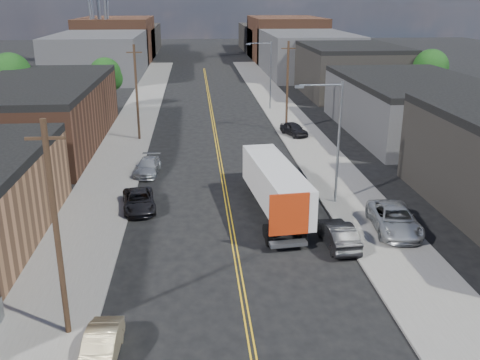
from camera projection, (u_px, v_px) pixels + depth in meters
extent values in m
plane|color=black|center=(211.00, 111.00, 72.09)|extent=(260.00, 260.00, 0.00)
cube|color=gold|center=(216.00, 138.00, 57.96)|extent=(0.32, 120.00, 0.01)
cube|color=slate|center=(127.00, 140.00, 57.17)|extent=(5.00, 140.00, 0.15)
cube|color=slate|center=(302.00, 136.00, 58.70)|extent=(5.00, 140.00, 0.15)
cube|color=#4A2B1D|center=(40.00, 116.00, 54.59)|extent=(12.00, 26.00, 6.00)
cube|color=black|center=(36.00, 84.00, 53.52)|extent=(12.00, 26.00, 0.60)
cube|color=navy|center=(467.00, 176.00, 34.46)|extent=(0.30, 20.00, 0.80)
cube|color=#3A3A3D|center=(412.00, 108.00, 59.78)|extent=(14.00, 24.00, 5.50)
cube|color=black|center=(414.00, 81.00, 58.79)|extent=(14.00, 24.00, 0.60)
cube|color=black|center=(348.00, 71.00, 84.04)|extent=(14.00, 22.00, 7.00)
cube|color=black|center=(350.00, 46.00, 82.80)|extent=(14.00, 22.00, 0.60)
cube|color=#3A3A3D|center=(100.00, 55.00, 102.16)|extent=(16.00, 30.00, 8.00)
cube|color=#3A3A3D|center=(306.00, 53.00, 105.39)|extent=(16.00, 30.00, 8.00)
cube|color=#4A2B1D|center=(117.00, 40.00, 125.39)|extent=(16.00, 26.00, 10.00)
cube|color=#4A2B1D|center=(285.00, 39.00, 128.62)|extent=(16.00, 26.00, 10.00)
cube|color=black|center=(127.00, 40.00, 144.72)|extent=(16.00, 40.00, 7.00)
cube|color=black|center=(273.00, 39.00, 147.95)|extent=(16.00, 40.00, 7.00)
cylinder|color=gray|center=(338.00, 145.00, 38.29)|extent=(0.18, 0.18, 9.00)
cylinder|color=gray|center=(321.00, 85.00, 36.78)|extent=(3.00, 0.12, 0.12)
cube|color=gray|center=(299.00, 87.00, 36.69)|extent=(0.60, 0.25, 0.18)
cylinder|color=gray|center=(271.00, 76.00, 71.27)|extent=(0.18, 0.18, 9.00)
cylinder|color=gray|center=(260.00, 43.00, 69.76)|extent=(3.00, 0.12, 0.12)
cube|color=gray|center=(248.00, 44.00, 69.67)|extent=(0.60, 0.25, 0.18)
cylinder|color=black|center=(57.00, 234.00, 22.69)|extent=(0.26, 0.26, 10.00)
cube|color=black|center=(45.00, 138.00, 21.33)|extent=(1.60, 0.12, 0.12)
cylinder|color=black|center=(137.00, 94.00, 55.67)|extent=(0.26, 0.26, 10.00)
cube|color=black|center=(134.00, 52.00, 54.31)|extent=(1.60, 0.12, 0.12)
cylinder|color=black|center=(287.00, 87.00, 59.82)|extent=(0.26, 0.26, 10.00)
cube|color=black|center=(288.00, 48.00, 58.46)|extent=(1.60, 0.12, 0.12)
cylinder|color=black|center=(14.00, 104.00, 64.71)|extent=(0.36, 0.36, 4.50)
sphere|color=black|center=(10.00, 74.00, 63.54)|extent=(5.04, 5.04, 5.04)
sphere|color=black|center=(17.00, 81.00, 64.17)|extent=(3.96, 3.96, 3.96)
sphere|color=black|center=(6.00, 80.00, 63.33)|extent=(3.60, 3.60, 3.60)
cylinder|color=black|center=(107.00, 96.00, 72.24)|extent=(0.36, 0.36, 3.75)
sphere|color=black|center=(105.00, 73.00, 71.26)|extent=(4.20, 4.20, 4.20)
sphere|color=black|center=(111.00, 79.00, 71.84)|extent=(3.30, 3.30, 3.30)
sphere|color=black|center=(101.00, 78.00, 71.02)|extent=(3.00, 3.00, 3.00)
cylinder|color=black|center=(428.00, 92.00, 73.82)|extent=(0.36, 0.36, 4.25)
sphere|color=black|center=(431.00, 67.00, 72.72)|extent=(4.76, 4.76, 4.76)
sphere|color=black|center=(433.00, 73.00, 73.32)|extent=(3.74, 3.74, 3.74)
sphere|color=black|center=(428.00, 72.00, 72.49)|extent=(3.40, 3.40, 3.40)
cube|color=beige|center=(275.00, 183.00, 36.69)|extent=(3.52, 11.27, 2.59)
cube|color=#9C270C|center=(289.00, 214.00, 31.47)|extent=(2.42, 0.37, 2.61)
cube|color=gray|center=(288.00, 244.00, 32.09)|extent=(2.33, 0.83, 0.25)
cube|color=black|center=(263.00, 167.00, 43.45)|extent=(2.60, 3.18, 2.86)
cylinder|color=black|center=(284.00, 234.00, 33.42)|extent=(2.48, 1.16, 0.92)
cylinder|color=black|center=(262.00, 178.00, 43.77)|extent=(2.39, 1.15, 0.92)
imported|color=#9C8C66|center=(101.00, 347.00, 22.37)|extent=(1.53, 3.97, 1.29)
imported|color=black|center=(139.00, 201.00, 38.38)|extent=(2.86, 5.07, 1.34)
imported|color=#AFB2B4|center=(148.00, 167.00, 46.09)|extent=(2.33, 4.80, 1.35)
imported|color=black|center=(338.00, 234.00, 32.72)|extent=(1.83, 4.74, 1.54)
imported|color=#ADB0B3|center=(394.00, 219.00, 34.48)|extent=(3.22, 6.05, 1.62)
imported|color=black|center=(294.00, 129.00, 58.45)|extent=(2.92, 4.41, 1.40)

